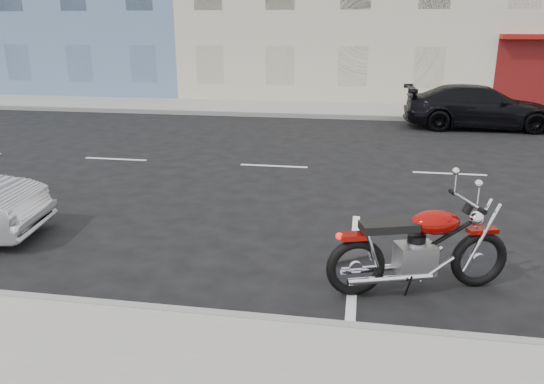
{
  "coord_description": "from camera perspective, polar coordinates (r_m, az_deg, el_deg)",
  "views": [
    {
      "loc": [
        0.03,
        -11.98,
        3.15
      ],
      "look_at": [
        -1.26,
        -4.56,
        0.8
      ],
      "focal_mm": 35.0,
      "sensor_mm": 36.0,
      "label": 1
    }
  ],
  "objects": [
    {
      "name": "motorcycle",
      "position": [
        7.13,
        21.71,
        -5.5
      ],
      "size": [
        2.26,
        1.02,
        1.17
      ],
      "rotation": [
        0.0,
        0.0,
        0.32
      ],
      "color": "black",
      "rests_on": "ground"
    },
    {
      "name": "ground",
      "position": [
        12.39,
        9.37,
        2.37
      ],
      "size": [
        120.0,
        120.0,
        0.0
      ],
      "primitive_type": "plane",
      "color": "black",
      "rests_on": "ground"
    },
    {
      "name": "sidewalk_far",
      "position": [
        21.5,
        -3.85,
        9.09
      ],
      "size": [
        80.0,
        3.4,
        0.15
      ],
      "primitive_type": "cube",
      "color": "gray",
      "rests_on": "ground"
    },
    {
      "name": "car_far",
      "position": [
        18.48,
        21.44,
        8.51
      ],
      "size": [
        4.78,
        2.01,
        1.38
      ],
      "primitive_type": "imported",
      "rotation": [
        0.0,
        0.0,
        1.59
      ],
      "color": "black",
      "rests_on": "ground"
    },
    {
      "name": "curb_far",
      "position": [
        19.87,
        -5.01,
        8.4
      ],
      "size": [
        80.0,
        0.12,
        0.16
      ],
      "primitive_type": "cube",
      "color": "gray",
      "rests_on": "ground"
    }
  ]
}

